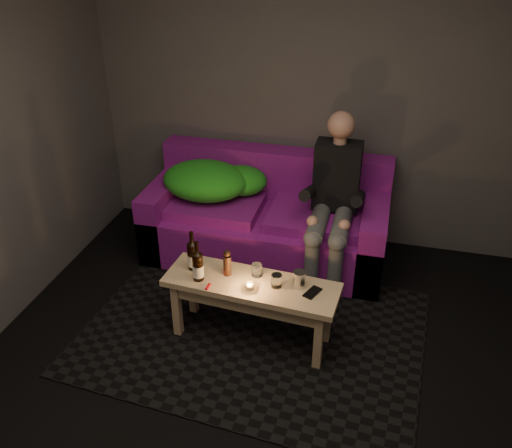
{
  "coord_description": "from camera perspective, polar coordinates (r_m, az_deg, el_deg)",
  "views": [
    {
      "loc": [
        0.49,
        -2.08,
        2.59
      ],
      "look_at": [
        -0.4,
        1.39,
        0.52
      ],
      "focal_mm": 38.0,
      "sensor_mm": 36.0,
      "label": 1
    }
  ],
  "objects": [
    {
      "name": "steel_cup",
      "position": [
        3.52,
        4.57,
        -5.82
      ],
      "size": [
        0.1,
        0.1,
        0.12
      ],
      "primitive_type": "cylinder",
      "rotation": [
        0.0,
        0.0,
        -0.18
      ],
      "color": "#B3B6BA",
      "rests_on": "coffee_table"
    },
    {
      "name": "tealight",
      "position": [
        3.51,
        -0.68,
        -6.57
      ],
      "size": [
        0.06,
        0.06,
        0.04
      ],
      "color": "white",
      "rests_on": "coffee_table"
    },
    {
      "name": "rug",
      "position": [
        3.92,
        -0.28,
        -11.28
      ],
      "size": [
        2.45,
        1.86,
        0.01
      ],
      "primitive_type": "cube",
      "rotation": [
        0.0,
        0.0,
        -0.07
      ],
      "color": "black",
      "rests_on": "floor"
    },
    {
      "name": "person",
      "position": [
        4.21,
        8.15,
        2.73
      ],
      "size": [
        0.36,
        0.82,
        1.32
      ],
      "color": "black",
      "rests_on": "sofa"
    },
    {
      "name": "pepper_mill",
      "position": [
        3.62,
        -3.04,
        -4.38
      ],
      "size": [
        0.07,
        0.07,
        0.14
      ],
      "primitive_type": "cylinder",
      "rotation": [
        0.0,
        0.0,
        0.33
      ],
      "color": "black",
      "rests_on": "coffee_table"
    },
    {
      "name": "beer_bottle_b",
      "position": [
        3.57,
        -6.14,
        -4.4
      ],
      "size": [
        0.07,
        0.07,
        0.29
      ],
      "color": "black",
      "rests_on": "coffee_table"
    },
    {
      "name": "beer_bottle_a",
      "position": [
        3.68,
        -6.69,
        -3.29
      ],
      "size": [
        0.07,
        0.07,
        0.29
      ],
      "color": "black",
      "rests_on": "coffee_table"
    },
    {
      "name": "smartphone",
      "position": [
        3.51,
        5.96,
        -7.18
      ],
      "size": [
        0.12,
        0.16,
        0.01
      ],
      "primitive_type": "cube",
      "rotation": [
        0.0,
        0.0,
        -0.4
      ],
      "color": "black",
      "rests_on": "coffee_table"
    },
    {
      "name": "green_blanket",
      "position": [
        4.57,
        -4.67,
        4.6
      ],
      "size": [
        0.87,
        0.59,
        0.3
      ],
      "color": "#1A931F",
      "rests_on": "sofa"
    },
    {
      "name": "coffee_table",
      "position": [
        3.64,
        -0.5,
        -7.21
      ],
      "size": [
        1.19,
        0.46,
        0.48
      ],
      "rotation": [
        0.0,
        0.0,
        -0.07
      ],
      "color": "tan",
      "rests_on": "rug"
    },
    {
      "name": "floor",
      "position": [
        3.36,
        0.8,
        -20.5
      ],
      "size": [
        4.5,
        4.5,
        0.0
      ],
      "primitive_type": "plane",
      "color": "black",
      "rests_on": "ground"
    },
    {
      "name": "room",
      "position": [
        2.76,
        3.39,
        9.89
      ],
      "size": [
        4.5,
        4.5,
        4.5
      ],
      "color": "silver",
      "rests_on": "ground"
    },
    {
      "name": "red_lighter",
      "position": [
        3.55,
        -5.08,
        -6.58
      ],
      "size": [
        0.02,
        0.07,
        0.01
      ],
      "primitive_type": "cube",
      "rotation": [
        0.0,
        0.0,
        -0.03
      ],
      "color": "red",
      "rests_on": "coffee_table"
    },
    {
      "name": "tumbler_back",
      "position": [
        3.62,
        0.08,
        -4.87
      ],
      "size": [
        0.09,
        0.09,
        0.09
      ],
      "primitive_type": "cylinder",
      "rotation": [
        0.0,
        0.0,
        -0.34
      ],
      "color": "white",
      "rests_on": "coffee_table"
    },
    {
      "name": "sofa",
      "position": [
        4.61,
        1.21,
        0.28
      ],
      "size": [
        1.97,
        0.89,
        0.85
      ],
      "color": "#6E0F77",
      "rests_on": "floor"
    },
    {
      "name": "tumbler_front",
      "position": [
        3.52,
        2.18,
        -5.99
      ],
      "size": [
        0.09,
        0.09,
        0.09
      ],
      "primitive_type": "cylinder",
      "rotation": [
        0.0,
        0.0,
        -0.33
      ],
      "color": "white",
      "rests_on": "coffee_table"
    },
    {
      "name": "salt_shaker",
      "position": [
        3.64,
        -3.14,
        -4.81
      ],
      "size": [
        0.05,
        0.05,
        0.08
      ],
      "primitive_type": "cylinder",
      "rotation": [
        0.0,
        0.0,
        0.24
      ],
      "color": "silver",
      "rests_on": "coffee_table"
    }
  ]
}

